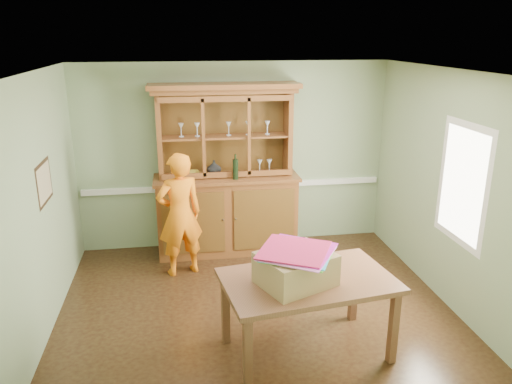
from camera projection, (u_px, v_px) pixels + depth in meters
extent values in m
plane|color=#452E16|center=(256.00, 308.00, 5.83)|extent=(4.50, 4.50, 0.00)
plane|color=white|center=(256.00, 71.00, 5.01)|extent=(4.50, 4.50, 0.00)
plane|color=#8BA37A|center=(234.00, 156.00, 7.30)|extent=(4.50, 0.00, 4.50)
plane|color=#8BA37A|center=(38.00, 210.00, 5.08)|extent=(0.00, 4.00, 4.00)
plane|color=#8BA37A|center=(448.00, 189.00, 5.75)|extent=(0.00, 4.00, 4.00)
plane|color=#8BA37A|center=(300.00, 287.00, 3.54)|extent=(4.50, 0.00, 4.50)
cube|color=white|center=(235.00, 186.00, 7.41)|extent=(4.41, 0.05, 0.08)
cube|color=#332214|center=(45.00, 183.00, 5.31)|extent=(0.03, 0.60, 0.46)
cube|color=#C2B48E|center=(45.00, 183.00, 5.31)|extent=(0.01, 0.52, 0.38)
cube|color=white|center=(462.00, 184.00, 5.42)|extent=(0.03, 0.96, 1.36)
cube|color=white|center=(462.00, 184.00, 5.42)|extent=(0.01, 0.80, 1.20)
cube|color=brown|center=(227.00, 215.00, 7.24)|extent=(1.97, 0.60, 1.10)
cube|color=brown|center=(226.00, 178.00, 7.05)|extent=(2.04, 0.67, 0.04)
cube|color=brown|center=(224.00, 132.00, 7.15)|extent=(1.86, 0.04, 1.15)
cube|color=brown|center=(160.00, 136.00, 6.83)|extent=(0.07, 0.42, 1.15)
cube|color=brown|center=(288.00, 133.00, 7.10)|extent=(0.07, 0.42, 1.15)
cube|color=brown|center=(224.00, 90.00, 6.78)|extent=(1.97, 0.48, 0.07)
cube|color=brown|center=(224.00, 86.00, 6.75)|extent=(2.06, 0.53, 0.07)
cube|color=brown|center=(225.00, 136.00, 6.98)|extent=(1.73, 0.36, 0.03)
imported|color=#B2B2B7|center=(214.00, 167.00, 7.09)|extent=(0.20, 0.20, 0.21)
imported|color=gold|center=(191.00, 174.00, 7.06)|extent=(0.24, 0.24, 0.06)
cylinder|color=black|center=(235.00, 167.00, 6.84)|extent=(0.08, 0.08, 0.35)
cube|color=brown|center=(308.00, 281.00, 4.81)|extent=(1.75, 1.20, 0.05)
cube|color=brown|center=(248.00, 355.00, 4.36)|extent=(0.09, 0.09, 0.76)
cube|color=brown|center=(226.00, 309.00, 5.09)|extent=(0.09, 0.09, 0.76)
cube|color=brown|center=(394.00, 327.00, 4.77)|extent=(0.09, 0.09, 0.76)
cube|color=brown|center=(354.00, 288.00, 5.50)|extent=(0.09, 0.09, 0.76)
cube|color=#9D7951|center=(296.00, 269.00, 4.66)|extent=(0.81, 0.74, 0.30)
cube|color=#51BF38|center=(297.00, 254.00, 4.59)|extent=(0.81, 0.81, 0.01)
cube|color=#2FA5E0|center=(297.00, 253.00, 4.59)|extent=(0.81, 0.81, 0.01)
cube|color=#E26BD0|center=(297.00, 253.00, 4.58)|extent=(0.81, 0.81, 0.01)
cube|color=#C41EAA|center=(297.00, 252.00, 4.58)|extent=(0.81, 0.81, 0.01)
cube|color=#C31D51|center=(297.00, 251.00, 4.58)|extent=(0.81, 0.81, 0.01)
imported|color=orange|center=(180.00, 215.00, 6.46)|extent=(0.69, 0.55, 1.65)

